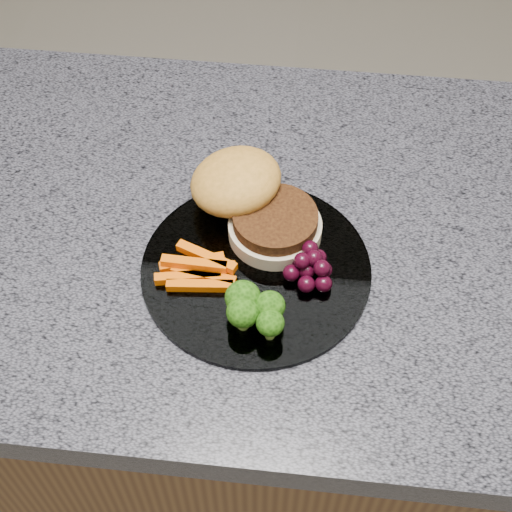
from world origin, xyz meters
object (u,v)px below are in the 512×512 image
at_px(burger, 249,199).
at_px(grape_bunch, 310,267).
at_px(island_cabinet, 241,399).
at_px(plate, 256,268).

relative_size(burger, grape_bunch, 3.29).
relative_size(island_cabinet, grape_bunch, 20.70).
distance_m(island_cabinet, grape_bunch, 0.51).
bearing_deg(island_cabinet, burger, 28.27).
height_order(island_cabinet, grape_bunch, grape_bunch).
relative_size(island_cabinet, burger, 6.29).
distance_m(island_cabinet, burger, 0.50).
xyz_separation_m(plate, grape_bunch, (0.06, -0.00, 0.02)).
distance_m(burger, grape_bunch, 0.11).
relative_size(island_cabinet, plate, 4.62).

